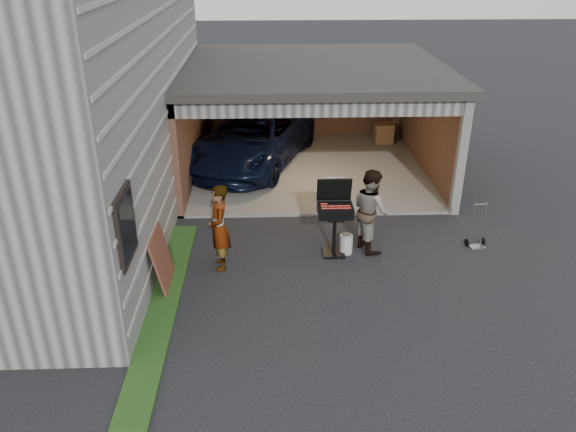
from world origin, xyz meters
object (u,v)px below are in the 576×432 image
minivan (253,141)px  hand_truck (477,238)px  propane_tank (346,244)px  plywood_panel (162,260)px  woman (219,228)px  bbq_grill (335,213)px  man (370,210)px

minivan → hand_truck: (4.72, -4.92, -0.53)m
propane_tank → plywood_panel: plywood_panel is taller
woman → bbq_grill: size_ratio=1.11×
propane_tank → hand_truck: 2.74m
man → bbq_grill: size_ratio=1.12×
woman → plywood_panel: woman is taller
minivan → woman: bearing=-75.6°
woman → propane_tank: 2.62m
woman → minivan: bearing=165.4°
man → plywood_panel: size_ratio=1.60×
woman → man: size_ratio=0.99×
man → woman: bearing=81.6°
minivan → plywood_panel: 6.36m
propane_tank → hand_truck: size_ratio=0.41×
plywood_panel → hand_truck: bearing=11.3°
minivan → woman: 5.58m
bbq_grill → plywood_panel: 3.43m
hand_truck → man: bearing=170.5°
bbq_grill → propane_tank: bbq_grill is taller
minivan → plywood_panel: (-1.51, -6.17, -0.19)m
woman → plywood_panel: bearing=-67.7°
woman → hand_truck: size_ratio=1.76×
bbq_grill → hand_truck: size_ratio=1.59×
woman → plywood_panel: 1.22m
minivan → plywood_panel: bearing=-84.1°
hand_truck → woman: bearing=178.1°
plywood_panel → hand_truck: (6.23, 1.25, -0.35)m
bbq_grill → plywood_panel: bbq_grill is taller
minivan → woman: size_ratio=3.05×
bbq_grill → man: bearing=15.0°
plywood_panel → man: bearing=17.7°
woman → plywood_panel: (-1.00, -0.61, -0.32)m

